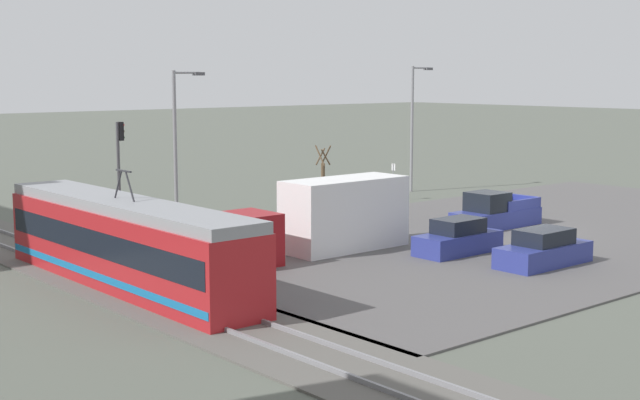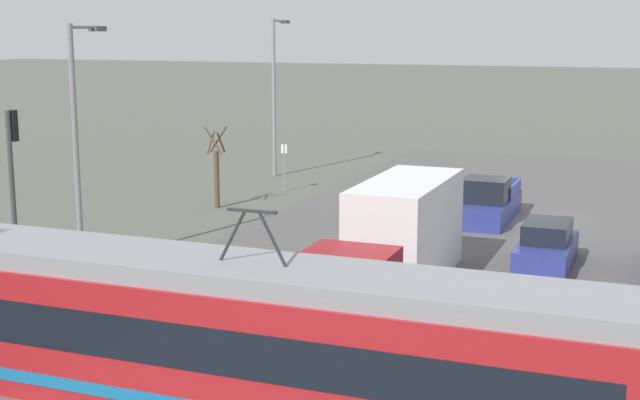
% 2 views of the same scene
% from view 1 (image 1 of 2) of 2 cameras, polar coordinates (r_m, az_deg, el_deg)
% --- Properties ---
extents(ground_plane, '(320.00, 320.00, 0.00)m').
position_cam_1_polar(ground_plane, '(47.53, 13.26, -1.95)').
color(ground_plane, '#565B51').
extents(road_surface, '(21.57, 39.89, 0.08)m').
position_cam_1_polar(road_surface, '(47.52, 13.27, -1.90)').
color(road_surface, '#565454').
rests_on(road_surface, ground).
extents(rail_bed, '(67.87, 4.40, 0.22)m').
position_cam_1_polar(rail_bed, '(32.83, -10.11, -6.20)').
color(rail_bed, '#5B5954').
rests_on(rail_bed, ground).
extents(light_rail_tram, '(15.34, 2.62, 4.41)m').
position_cam_1_polar(light_rail_tram, '(34.67, -12.32, -2.76)').
color(light_rail_tram, '#B21E23').
rests_on(light_rail_tram, ground).
extents(box_truck, '(2.41, 10.29, 3.27)m').
position_cam_1_polar(box_truck, '(40.02, 0.08, -1.27)').
color(box_truck, maroon).
rests_on(box_truck, ground).
extents(pickup_truck, '(1.98, 5.33, 1.92)m').
position_cam_1_polar(pickup_truck, '(47.78, 11.12, -0.86)').
color(pickup_truck, navy).
rests_on(pickup_truck, ground).
extents(sedan_car_0, '(1.73, 4.31, 1.59)m').
position_cam_1_polar(sedan_car_0, '(40.54, 8.83, -2.47)').
color(sedan_car_0, navy).
rests_on(sedan_car_0, ground).
extents(sedan_car_1, '(1.83, 4.61, 1.55)m').
position_cam_1_polar(sedan_car_1, '(38.73, 14.12, -3.14)').
color(sedan_car_1, navy).
rests_on(sedan_car_1, ground).
extents(traffic_light_pole, '(0.28, 0.47, 5.69)m').
position_cam_1_polar(traffic_light_pole, '(46.39, -12.70, 2.39)').
color(traffic_light_pole, '#47474C').
rests_on(traffic_light_pole, ground).
extents(street_tree, '(0.91, 0.75, 3.77)m').
position_cam_1_polar(street_tree, '(55.00, 0.19, 1.39)').
color(street_tree, brown).
rests_on(street_tree, ground).
extents(street_lamp_near_crossing, '(0.36, 1.95, 8.29)m').
position_cam_1_polar(street_lamp_near_crossing, '(48.23, -9.06, 4.01)').
color(street_lamp_near_crossing, gray).
rests_on(street_lamp_near_crossing, ground).
extents(street_lamp_mid_block, '(0.36, 1.95, 8.66)m').
position_cam_1_polar(street_lamp_mid_block, '(62.10, 6.03, 5.11)').
color(street_lamp_mid_block, gray).
rests_on(street_lamp_mid_block, ground).
extents(no_parking_sign, '(0.32, 0.08, 2.40)m').
position_cam_1_polar(no_parking_sign, '(57.50, 4.70, 1.40)').
color(no_parking_sign, gray).
rests_on(no_parking_sign, ground).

